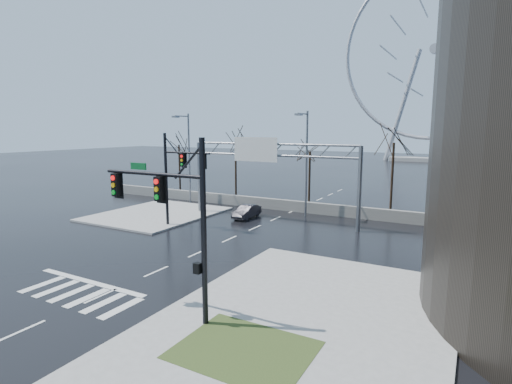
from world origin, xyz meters
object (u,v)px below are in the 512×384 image
Objects in this scene: ferris_wheel at (434,57)px; car at (247,212)px; signal_mast_far at (176,171)px; sign_gantry at (267,164)px; signal_mast_near at (177,212)px.

car is at bearing -95.40° from ferris_wheel.
sign_gantry is (5.49, 6.00, 0.35)m from signal_mast_far.
signal_mast_far is 0.16× the size of ferris_wheel.
ferris_wheel is at bearing 86.16° from sign_gantry.
ferris_wheel is 13.73× the size of car.
signal_mast_near is 19.79m from sign_gantry.
signal_mast_far is 2.16× the size of car.
signal_mast_far reaches higher than sign_gantry.
signal_mast_near is at bearing -73.81° from sign_gantry.
signal_mast_far is at bearing -97.20° from ferris_wheel.
signal_mast_near reaches higher than car.
ferris_wheel reaches higher than car.
ferris_wheel reaches higher than signal_mast_far.
car is at bearing 112.00° from signal_mast_near.
signal_mast_near is 20.99m from car.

